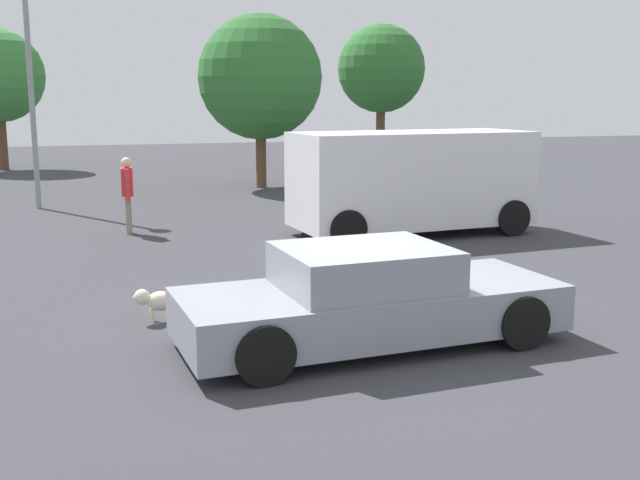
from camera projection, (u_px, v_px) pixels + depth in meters
ground_plane at (353, 337)px, 9.39m from camera, size 80.00×80.00×0.00m
sedan_foreground at (369, 299)px, 9.05m from camera, size 4.63×2.06×1.18m
dog at (156, 301)px, 9.98m from camera, size 0.62×0.28×0.45m
van_white at (412, 179)px, 16.24m from camera, size 5.14×2.48×2.17m
pedestrian at (127, 189)px, 16.29m from camera, size 0.26×0.57×1.64m
light_post_mid at (27, 30)px, 19.37m from camera, size 0.44×0.44×6.75m
tree_back_left at (260, 77)px, 24.20m from camera, size 3.93×3.93×5.46m
tree_back_center at (381, 69)px, 34.60m from camera, size 3.94×3.94×6.10m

